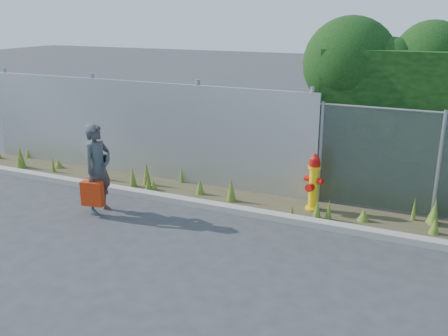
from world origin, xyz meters
TOP-DOWN VIEW (x-y plane):
  - ground at (0.00, 0.00)m, footprint 80.00×80.00m
  - curb at (0.00, 1.80)m, footprint 16.00×0.22m
  - weed_strip at (0.34, 2.38)m, footprint 16.00×1.26m
  - corrugated_fence at (-3.25, 3.01)m, footprint 8.50×0.21m
  - fire_hydrant at (1.06, 2.53)m, footprint 0.38×0.34m
  - woman at (-2.61, 0.78)m, footprint 0.46×0.66m
  - red_tote_bag at (-2.61, 0.55)m, footprint 0.42×0.15m
  - black_shoulder_bag at (-2.64, 0.95)m, footprint 0.23×0.10m

SIDE VIEW (x-z plane):
  - ground at x=0.00m, z-range 0.00..0.00m
  - curb at x=0.00m, z-range 0.00..0.12m
  - weed_strip at x=0.34m, z-range -0.14..0.41m
  - red_tote_bag at x=-2.61m, z-range 0.17..0.72m
  - fire_hydrant at x=1.06m, z-range -0.02..1.11m
  - woman at x=-2.61m, z-range 0.00..1.72m
  - black_shoulder_bag at x=-2.64m, z-range 0.92..1.09m
  - corrugated_fence at x=-3.25m, z-range -0.05..2.25m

